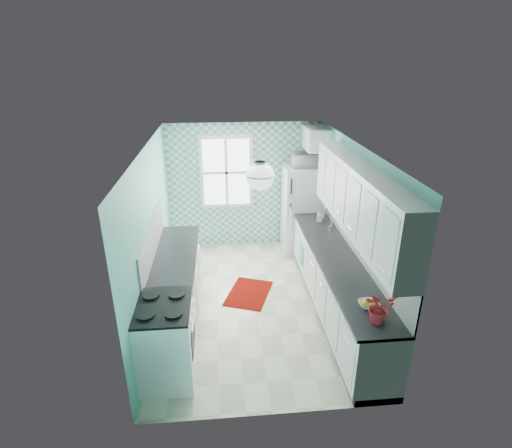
{
  "coord_description": "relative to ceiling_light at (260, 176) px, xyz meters",
  "views": [
    {
      "loc": [
        -0.48,
        -5.4,
        3.67
      ],
      "look_at": [
        0.05,
        0.25,
        1.25
      ],
      "focal_mm": 28.0,
      "sensor_mm": 36.0,
      "label": 1
    }
  ],
  "objects": [
    {
      "name": "countertop_left",
      "position": [
        -1.19,
        0.73,
        -1.4
      ],
      "size": [
        0.63,
        2.15,
        0.04
      ],
      "primitive_type": "cube",
      "color": "black",
      "rests_on": "base_cabinets_left"
    },
    {
      "name": "floor",
      "position": [
        0.0,
        0.8,
        -2.33
      ],
      "size": [
        3.0,
        4.4,
        0.02
      ],
      "primitive_type": "cube",
      "color": "beige",
      "rests_on": "ground"
    },
    {
      "name": "countertop_right",
      "position": [
        1.19,
        0.4,
        -1.4
      ],
      "size": [
        0.63,
        3.6,
        0.04
      ],
      "primitive_type": "cube",
      "color": "black",
      "rests_on": "base_cabinets_right"
    },
    {
      "name": "fruit_bowl",
      "position": [
        1.2,
        -0.82,
        -1.35
      ],
      "size": [
        0.25,
        0.25,
        0.06
      ],
      "primitive_type": "imported",
      "rotation": [
        0.0,
        0.0,
        0.03
      ],
      "color": "white",
      "rests_on": "countertop_right"
    },
    {
      "name": "wall_right",
      "position": [
        1.51,
        0.8,
        -1.07
      ],
      "size": [
        0.02,
        4.4,
        2.5
      ],
      "primitive_type": "cube",
      "color": "#5DBFB2",
      "rests_on": "floor"
    },
    {
      "name": "rug",
      "position": [
        -0.07,
        1.04,
        -2.32
      ],
      "size": [
        0.9,
        1.06,
        0.01
      ],
      "primitive_type": "cube",
      "rotation": [
        0.0,
        0.0,
        -0.35
      ],
      "color": "maroon",
      "rests_on": "floor"
    },
    {
      "name": "ceiling_light",
      "position": [
        0.0,
        0.0,
        0.0
      ],
      "size": [
        0.34,
        0.34,
        0.35
      ],
      "color": "silver",
      "rests_on": "ceiling"
    },
    {
      "name": "microwave",
      "position": [
        1.11,
        2.61,
        -0.47
      ],
      "size": [
        0.48,
        0.33,
        0.26
      ],
      "primitive_type": "imported",
      "rotation": [
        0.0,
        0.0,
        3.11
      ],
      "color": "silver",
      "rests_on": "fridge"
    },
    {
      "name": "potted_plant",
      "position": [
        1.2,
        -1.1,
        -1.2
      ],
      "size": [
        0.4,
        0.37,
        0.36
      ],
      "primitive_type": "imported",
      "rotation": [
        0.0,
        0.0,
        0.33
      ],
      "color": "#A20A03",
      "rests_on": "countertop_right"
    },
    {
      "name": "wall_left",
      "position": [
        -1.51,
        0.8,
        -1.07
      ],
      "size": [
        0.02,
        4.4,
        2.5
      ],
      "primitive_type": "cube",
      "color": "#5DBFB2",
      "rests_on": "floor"
    },
    {
      "name": "wall_front",
      "position": [
        0.0,
        -1.41,
        -1.07
      ],
      "size": [
        3.0,
        0.02,
        2.5
      ],
      "primitive_type": "cube",
      "color": "#5DBFB2",
      "rests_on": "floor"
    },
    {
      "name": "soap_bottle",
      "position": [
        1.25,
        1.8,
        -1.28
      ],
      "size": [
        0.12,
        0.12,
        0.21
      ],
      "primitive_type": "imported",
      "rotation": [
        0.0,
        0.0,
        -0.37
      ],
      "color": "silver",
      "rests_on": "countertop_right"
    },
    {
      "name": "stove",
      "position": [
        -1.2,
        -0.67,
        -1.8
      ],
      "size": [
        0.66,
        0.83,
        1.0
      ],
      "rotation": [
        0.0,
        0.0,
        -0.05
      ],
      "color": "white",
      "rests_on": "floor"
    },
    {
      "name": "fridge",
      "position": [
        1.11,
        2.61,
        -1.46
      ],
      "size": [
        0.75,
        0.74,
        1.72
      ],
      "rotation": [
        0.0,
        0.0,
        -0.05
      ],
      "color": "white",
      "rests_on": "floor"
    },
    {
      "name": "upper_cabinets_right",
      "position": [
        1.33,
        0.2,
        -0.42
      ],
      "size": [
        0.33,
        3.2,
        0.9
      ],
      "primitive_type": "cube",
      "color": "white",
      "rests_on": "wall_right"
    },
    {
      "name": "upper_cabinet_fridge",
      "position": [
        1.3,
        2.63,
        -0.07
      ],
      "size": [
        0.4,
        0.74,
        0.4
      ],
      "primitive_type": "cube",
      "color": "white",
      "rests_on": "wall_right"
    },
    {
      "name": "ceiling",
      "position": [
        0.0,
        0.8,
        0.19
      ],
      "size": [
        3.0,
        4.4,
        0.02
      ],
      "primitive_type": "cube",
      "color": "white",
      "rests_on": "wall_back"
    },
    {
      "name": "backsplash_right",
      "position": [
        1.49,
        0.4,
        -1.13
      ],
      "size": [
        0.02,
        3.6,
        0.51
      ],
      "primitive_type": "cube",
      "color": "white",
      "rests_on": "wall_right"
    },
    {
      "name": "sink",
      "position": [
        1.2,
        1.47,
        -1.39
      ],
      "size": [
        0.47,
        0.4,
        0.53
      ],
      "rotation": [
        0.0,
        0.0,
        0.05
      ],
      "color": "silver",
      "rests_on": "countertop_right"
    },
    {
      "name": "wall_back",
      "position": [
        0.0,
        3.01,
        -1.07
      ],
      "size": [
        3.0,
        0.02,
        2.5
      ],
      "primitive_type": "cube",
      "color": "#5DBFB2",
      "rests_on": "floor"
    },
    {
      "name": "window",
      "position": [
        -0.35,
        2.96,
        -0.77
      ],
      "size": [
        1.04,
        0.05,
        1.44
      ],
      "color": "white",
      "rests_on": "wall_back"
    },
    {
      "name": "backsplash_left",
      "position": [
        -1.49,
        0.73,
        -1.13
      ],
      "size": [
        0.02,
        2.15,
        0.51
      ],
      "primitive_type": "cube",
      "color": "white",
      "rests_on": "wall_left"
    },
    {
      "name": "base_cabinets_left",
      "position": [
        -1.2,
        0.73,
        -1.87
      ],
      "size": [
        0.6,
        2.15,
        0.9
      ],
      "primitive_type": "cube",
      "color": "white",
      "rests_on": "floor"
    },
    {
      "name": "base_cabinets_right",
      "position": [
        1.2,
        0.4,
        -1.87
      ],
      "size": [
        0.6,
        3.6,
        0.9
      ],
      "primitive_type": "cube",
      "color": "white",
      "rests_on": "floor"
    },
    {
      "name": "accent_wall",
      "position": [
        0.0,
        2.99,
        -1.07
      ],
      "size": [
        3.0,
        0.01,
        2.5
      ],
      "primitive_type": "cube",
      "color": "#53A99B",
      "rests_on": "wall_back"
    },
    {
      "name": "dish_towel",
      "position": [
        0.89,
        1.42,
        -1.84
      ],
      "size": [
        0.11,
        0.25,
        0.39
      ],
      "primitive_type": "cube",
      "rotation": [
        0.0,
        0.0,
        -0.36
      ],
      "color": "#54C09E",
      "rests_on": "base_cabinets_right"
    }
  ]
}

